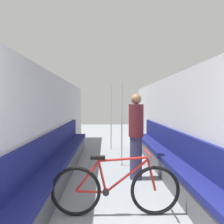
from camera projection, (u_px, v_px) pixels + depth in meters
The scene contains 8 objects.
wall_left at pixel (51, 125), 4.56m from camera, with size 0.10×10.46×2.17m, color #B2B2B7.
wall_right at pixel (178, 125), 4.64m from camera, with size 0.10×10.46×2.17m, color #B2B2B7.
bench_seat_row_left at pixel (60, 162), 4.46m from camera, with size 0.40×6.16×0.97m.
bench_seat_row_right at pixel (169, 162), 4.53m from camera, with size 0.40×6.16×0.97m.
bicycle at pixel (116, 189), 2.98m from camera, with size 1.77×0.46×0.88m.
grab_pole_near at pixel (111, 118), 7.31m from camera, with size 0.08×0.08×2.15m.
grab_pole_far at pixel (122, 123), 5.38m from camera, with size 0.08×0.08×2.15m.
passenger_standing at pixel (136, 135), 4.42m from camera, with size 0.30×0.30×1.73m.
Camera 1 is at (-0.19, -0.95, 1.53)m, focal length 35.00 mm.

